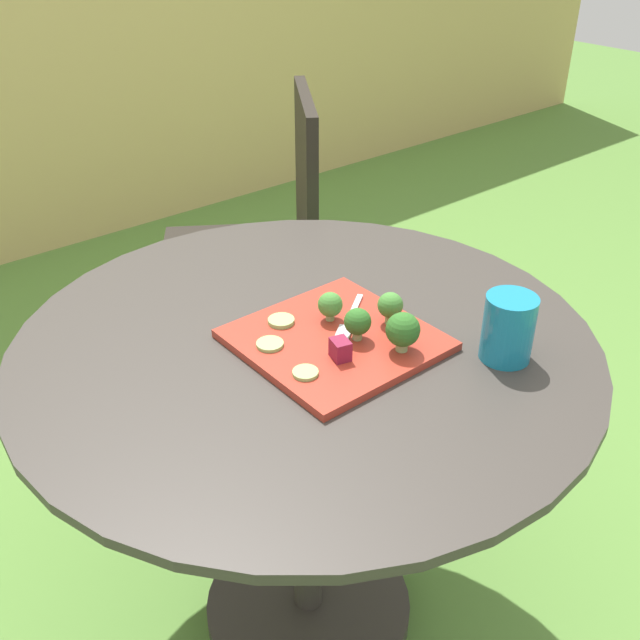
% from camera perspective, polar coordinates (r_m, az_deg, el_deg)
% --- Properties ---
extents(ground_plane, '(12.00, 12.00, 0.00)m').
position_cam_1_polar(ground_plane, '(1.74, -0.90, -21.66)').
color(ground_plane, '#568438').
extents(patio_table, '(0.99, 0.99, 0.72)m').
position_cam_1_polar(patio_table, '(1.38, -1.06, -9.43)').
color(patio_table, '#38332D').
rests_on(patio_table, ground_plane).
extents(patio_chair, '(0.61, 0.61, 0.90)m').
position_cam_1_polar(patio_chair, '(2.09, -4.05, 7.02)').
color(patio_chair, black).
rests_on(patio_chair, ground_plane).
extents(salad_plate, '(0.30, 0.30, 0.01)m').
position_cam_1_polar(salad_plate, '(1.22, 1.18, -1.54)').
color(salad_plate, '#AD3323').
rests_on(salad_plate, patio_table).
extents(drinking_glass, '(0.08, 0.08, 0.11)m').
position_cam_1_polar(drinking_glass, '(1.20, 14.38, -0.85)').
color(drinking_glass, teal).
rests_on(drinking_glass, patio_table).
extents(fork, '(0.13, 0.10, 0.00)m').
position_cam_1_polar(fork, '(1.25, 2.26, -0.09)').
color(fork, silver).
rests_on(fork, salad_plate).
extents(broccoli_floret_0, '(0.04, 0.04, 0.05)m').
position_cam_1_polar(broccoli_floret_0, '(1.25, 0.86, 1.15)').
color(broccoli_floret_0, '#99B770').
rests_on(broccoli_floret_0, salad_plate).
extents(broccoli_floret_1, '(0.05, 0.05, 0.06)m').
position_cam_1_polar(broccoli_floret_1, '(1.19, 2.94, -0.16)').
color(broccoli_floret_1, '#99B770').
rests_on(broccoli_floret_1, salad_plate).
extents(broccoli_floret_2, '(0.04, 0.04, 0.06)m').
position_cam_1_polar(broccoli_floret_2, '(1.24, 5.48, 1.12)').
color(broccoli_floret_2, '#99B770').
rests_on(broccoli_floret_2, salad_plate).
extents(broccoli_floret_3, '(0.06, 0.06, 0.07)m').
position_cam_1_polar(broccoli_floret_3, '(1.17, 6.45, -0.78)').
color(broccoli_floret_3, '#99B770').
rests_on(broccoli_floret_3, salad_plate).
extents(cucumber_slice_0, '(0.04, 0.04, 0.01)m').
position_cam_1_polar(cucumber_slice_0, '(1.13, -1.14, -4.11)').
color(cucumber_slice_0, '#8EB766').
rests_on(cucumber_slice_0, salad_plate).
extents(cucumber_slice_1, '(0.04, 0.04, 0.01)m').
position_cam_1_polar(cucumber_slice_1, '(1.19, -3.89, -1.90)').
color(cucumber_slice_1, '#8EB766').
rests_on(cucumber_slice_1, salad_plate).
extents(cucumber_slice_2, '(0.05, 0.05, 0.01)m').
position_cam_1_polar(cucumber_slice_2, '(1.25, -3.03, -0.06)').
color(cucumber_slice_2, '#8EB766').
rests_on(cucumber_slice_2, salad_plate).
extents(beet_chunk_0, '(0.03, 0.04, 0.03)m').
position_cam_1_polar(beet_chunk_0, '(1.16, 1.59, -2.29)').
color(beet_chunk_0, maroon).
rests_on(beet_chunk_0, salad_plate).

